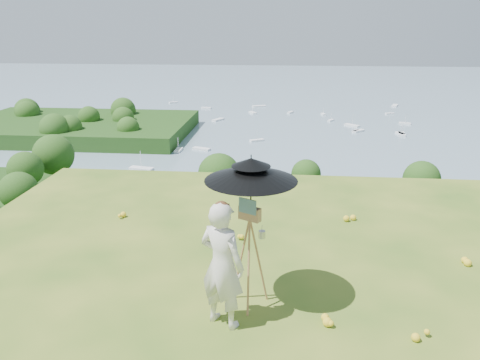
# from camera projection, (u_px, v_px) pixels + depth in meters

# --- Properties ---
(ground) EXTENTS (14.00, 14.00, 0.00)m
(ground) POSITION_uv_depth(u_px,v_px,m) (315.00, 325.00, 6.61)
(ground) COLOR #35621C
(ground) RESTS_ON ground
(forest_slope) EXTENTS (140.00, 56.00, 22.00)m
(forest_slope) POSITION_uv_depth(u_px,v_px,m) (282.00, 357.00, 48.85)
(forest_slope) COLOR #1A3B10
(forest_slope) RESTS_ON bay_water
(shoreline_tier) EXTENTS (170.00, 28.00, 8.00)m
(shoreline_tier) POSITION_uv_depth(u_px,v_px,m) (283.00, 246.00, 88.83)
(shoreline_tier) COLOR #6F6659
(shoreline_tier) RESTS_ON bay_water
(bay_water) EXTENTS (700.00, 700.00, 0.00)m
(bay_water) POSITION_uv_depth(u_px,v_px,m) (285.00, 101.00, 244.00)
(bay_water) COLOR #718DA1
(bay_water) RESTS_ON ground
(peninsula) EXTENTS (90.00, 60.00, 12.00)m
(peninsula) POSITION_uv_depth(u_px,v_px,m) (77.00, 120.00, 168.89)
(peninsula) COLOR #1A3B10
(peninsula) RESTS_ON bay_water
(slope_trees) EXTENTS (110.00, 50.00, 6.00)m
(slope_trees) POSITION_uv_depth(u_px,v_px,m) (286.00, 235.00, 44.41)
(slope_trees) COLOR #1B4514
(slope_trees) RESTS_ON forest_slope
(harbor_town) EXTENTS (110.00, 22.00, 5.00)m
(harbor_town) POSITION_uv_depth(u_px,v_px,m) (284.00, 214.00, 86.78)
(harbor_town) COLOR silver
(harbor_town) RESTS_ON shoreline_tier
(moored_boats) EXTENTS (140.00, 140.00, 0.70)m
(moored_boats) POSITION_uv_depth(u_px,v_px,m) (251.00, 133.00, 170.42)
(moored_boats) COLOR white
(moored_boats) RESTS_ON bay_water
(wildflowers) EXTENTS (10.00, 10.50, 0.12)m
(wildflowers) POSITION_uv_depth(u_px,v_px,m) (314.00, 312.00, 6.83)
(wildflowers) COLOR yellow
(wildflowers) RESTS_ON ground
(painter) EXTENTS (0.80, 0.70, 1.85)m
(painter) POSITION_uv_depth(u_px,v_px,m) (222.00, 265.00, 6.38)
(painter) COLOR silver
(painter) RESTS_ON ground
(field_easel) EXTENTS (0.89, 0.89, 1.73)m
(field_easel) POSITION_uv_depth(u_px,v_px,m) (249.00, 253.00, 6.85)
(field_easel) COLOR #A26943
(field_easel) RESTS_ON ground
(sun_umbrella) EXTENTS (1.73, 1.73, 0.93)m
(sun_umbrella) POSITION_uv_depth(u_px,v_px,m) (251.00, 187.00, 6.55)
(sun_umbrella) COLOR black
(sun_umbrella) RESTS_ON field_easel
(painter_cap) EXTENTS (0.28, 0.30, 0.10)m
(painter_cap) POSITION_uv_depth(u_px,v_px,m) (221.00, 206.00, 6.10)
(painter_cap) COLOR #C76F6D
(painter_cap) RESTS_ON painter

